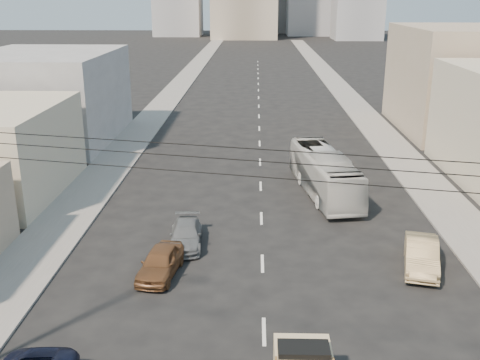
{
  "coord_description": "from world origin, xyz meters",
  "views": [
    {
      "loc": [
        -0.43,
        -11.44,
        12.81
      ],
      "look_at": [
        -1.2,
        16.75,
        3.5
      ],
      "focal_mm": 42.0,
      "sensor_mm": 36.0,
      "label": 1
    }
  ],
  "objects_px": {
    "sedan_grey": "(186,235)",
    "sedan_brown": "(160,262)",
    "city_bus": "(324,173)",
    "sedan_tan": "(422,255)"
  },
  "relations": [
    {
      "from": "city_bus",
      "to": "sedan_tan",
      "type": "relative_size",
      "value": 2.4
    },
    {
      "from": "sedan_grey",
      "to": "sedan_brown",
      "type": "bearing_deg",
      "value": -107.14
    },
    {
      "from": "city_bus",
      "to": "sedan_tan",
      "type": "height_order",
      "value": "city_bus"
    },
    {
      "from": "city_bus",
      "to": "sedan_tan",
      "type": "distance_m",
      "value": 11.45
    },
    {
      "from": "city_bus",
      "to": "sedan_brown",
      "type": "relative_size",
      "value": 2.67
    },
    {
      "from": "city_bus",
      "to": "sedan_grey",
      "type": "distance_m",
      "value": 11.93
    },
    {
      "from": "city_bus",
      "to": "sedan_grey",
      "type": "xyz_separation_m",
      "value": [
        -8.34,
        -8.48,
        -0.87
      ]
    },
    {
      "from": "sedan_brown",
      "to": "city_bus",
      "type": "bearing_deg",
      "value": 60.22
    },
    {
      "from": "sedan_grey",
      "to": "city_bus",
      "type": "bearing_deg",
      "value": 41.75
    },
    {
      "from": "city_bus",
      "to": "sedan_brown",
      "type": "height_order",
      "value": "city_bus"
    }
  ]
}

